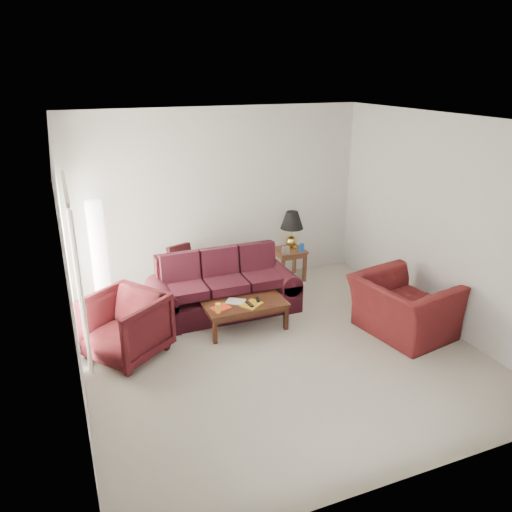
{
  "coord_description": "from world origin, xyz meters",
  "views": [
    {
      "loc": [
        -2.46,
        -5.32,
        3.55
      ],
      "look_at": [
        0.0,
        0.85,
        1.05
      ],
      "focal_mm": 35.0,
      "sensor_mm": 36.0,
      "label": 1
    }
  ],
  "objects_px": {
    "floor_lamp": "(99,256)",
    "coffee_table": "(245,316)",
    "end_table": "(289,264)",
    "armchair_right": "(403,307)",
    "armchair_left": "(125,326)",
    "sofa": "(224,285)"
  },
  "relations": [
    {
      "from": "end_table",
      "to": "coffee_table",
      "type": "xyz_separation_m",
      "value": [
        -1.37,
        -1.43,
        -0.07
      ]
    },
    {
      "from": "end_table",
      "to": "armchair_left",
      "type": "relative_size",
      "value": 0.59
    },
    {
      "from": "armchair_left",
      "to": "floor_lamp",
      "type": "bearing_deg",
      "value": 147.97
    },
    {
      "from": "coffee_table",
      "to": "floor_lamp",
      "type": "bearing_deg",
      "value": 161.71
    },
    {
      "from": "armchair_left",
      "to": "armchair_right",
      "type": "xyz_separation_m",
      "value": [
        3.72,
        -0.85,
        -0.02
      ]
    },
    {
      "from": "armchair_left",
      "to": "coffee_table",
      "type": "xyz_separation_m",
      "value": [
        1.71,
        0.1,
        -0.22
      ]
    },
    {
      "from": "end_table",
      "to": "armchair_right",
      "type": "relative_size",
      "value": 0.44
    },
    {
      "from": "floor_lamp",
      "to": "coffee_table",
      "type": "relative_size",
      "value": 1.51
    },
    {
      "from": "end_table",
      "to": "coffee_table",
      "type": "height_order",
      "value": "end_table"
    },
    {
      "from": "coffee_table",
      "to": "armchair_right",
      "type": "bearing_deg",
      "value": -5.89
    },
    {
      "from": "sofa",
      "to": "armchair_left",
      "type": "bearing_deg",
      "value": -159.59
    },
    {
      "from": "sofa",
      "to": "armchair_right",
      "type": "distance_m",
      "value": 2.64
    },
    {
      "from": "sofa",
      "to": "end_table",
      "type": "distance_m",
      "value": 1.71
    },
    {
      "from": "sofa",
      "to": "coffee_table",
      "type": "height_order",
      "value": "sofa"
    },
    {
      "from": "armchair_right",
      "to": "sofa",
      "type": "bearing_deg",
      "value": 43.53
    },
    {
      "from": "end_table",
      "to": "floor_lamp",
      "type": "height_order",
      "value": "floor_lamp"
    },
    {
      "from": "end_table",
      "to": "armchair_right",
      "type": "xyz_separation_m",
      "value": [
        0.65,
        -2.38,
        0.13
      ]
    },
    {
      "from": "floor_lamp",
      "to": "coffee_table",
      "type": "xyz_separation_m",
      "value": [
        1.83,
        -1.41,
        -0.68
      ]
    },
    {
      "from": "sofa",
      "to": "armchair_right",
      "type": "bearing_deg",
      "value": -39.79
    },
    {
      "from": "armchair_right",
      "to": "coffee_table",
      "type": "height_order",
      "value": "armchair_right"
    },
    {
      "from": "armchair_right",
      "to": "coffee_table",
      "type": "xyz_separation_m",
      "value": [
        -2.02,
        0.95,
        -0.21
      ]
    },
    {
      "from": "sofa",
      "to": "armchair_left",
      "type": "xyz_separation_m",
      "value": [
        -1.59,
        -0.71,
        -0.03
      ]
    }
  ]
}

